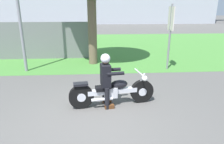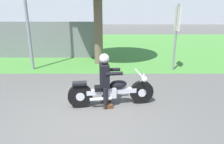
% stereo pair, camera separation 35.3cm
% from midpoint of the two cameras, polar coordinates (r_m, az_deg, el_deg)
% --- Properties ---
extents(ground, '(120.00, 120.00, 0.00)m').
position_cam_midpoint_polar(ground, '(4.71, -4.12, -13.98)').
color(ground, '#565451').
extents(grass_verge, '(60.00, 12.00, 0.01)m').
position_cam_midpoint_polar(grass_verge, '(13.73, -1.29, 7.36)').
color(grass_verge, '#478438').
rests_on(grass_verge, ground).
extents(motorcycle_lead, '(2.24, 0.70, 0.87)m').
position_cam_midpoint_polar(motorcycle_lead, '(5.30, 2.00, -5.47)').
color(motorcycle_lead, black).
rests_on(motorcycle_lead, ground).
extents(rider_lead, '(0.59, 0.52, 1.39)m').
position_cam_midpoint_polar(rider_lead, '(5.12, 0.18, -1.19)').
color(rider_lead, black).
rests_on(rider_lead, ground).
extents(sign_banner, '(0.08, 0.60, 2.60)m').
position_cam_midpoint_polar(sign_banner, '(8.48, 18.97, 11.73)').
color(sign_banner, gray).
rests_on(sign_banner, ground).
extents(fence_segment, '(7.00, 0.06, 1.80)m').
position_cam_midpoint_polar(fence_segment, '(11.00, -20.69, 8.38)').
color(fence_segment, slate).
rests_on(fence_segment, ground).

